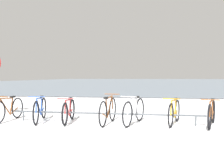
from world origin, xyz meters
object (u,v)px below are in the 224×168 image
Objects in this scene: bicycle_3 at (108,111)px; bicycle_2 at (69,111)px; bicycle_5 at (174,112)px; bicycle_0 at (9,109)px; bicycle_4 at (134,111)px; bicycle_1 at (40,109)px; bicycle_6 at (212,113)px.

bicycle_2 is at bearing 177.21° from bicycle_3.
bicycle_3 is 1.07× the size of bicycle_5.
bicycle_4 is (3.79, -0.00, 0.02)m from bicycle_0.
bicycle_5 is at bearing 2.02° from bicycle_2.
bicycle_1 is 0.89m from bicycle_2.
bicycle_0 is at bearing -179.84° from bicycle_6.
bicycle_2 is 1.02× the size of bicycle_5.
bicycle_3 reaches higher than bicycle_2.
bicycle_6 is (5.88, 0.02, -0.01)m from bicycle_0.
bicycle_0 is at bearing -178.92° from bicycle_1.
bicycle_3 is 0.73m from bicycle_4.
bicycle_5 is (1.85, 0.16, -0.03)m from bicycle_3.
bicycle_0 is at bearing -179.74° from bicycle_2.
bicycle_3 is at bearing -2.79° from bicycle_2.
bicycle_0 is 1.06× the size of bicycle_5.
bicycle_2 is (0.89, -0.01, -0.02)m from bicycle_1.
bicycle_0 is 4.91m from bicycle_5.
bicycle_0 is 5.88m from bicycle_6.
bicycle_1 is 2.07m from bicycle_3.
bicycle_4 is at bearing -173.86° from bicycle_5.
bicycle_6 is at bearing 0.16° from bicycle_0.
bicycle_1 is at bearing 179.34° from bicycle_2.
bicycle_5 is at bearing 1.41° from bicycle_1.
bicycle_3 is 1.04× the size of bicycle_6.
bicycle_0 reaches higher than bicycle_6.
bicycle_4 reaches higher than bicycle_5.
bicycle_3 reaches higher than bicycle_6.
bicycle_4 reaches higher than bicycle_1.
bicycle_1 is 1.06× the size of bicycle_4.
bicycle_6 is at bearing -0.03° from bicycle_1.
bicycle_5 is 0.98m from bicycle_6.
bicycle_2 is 1.91m from bicycle_4.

